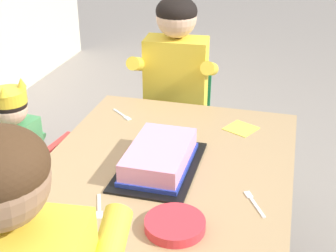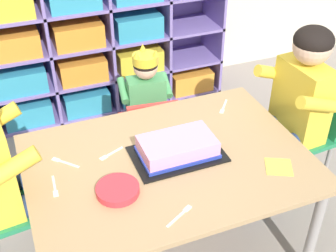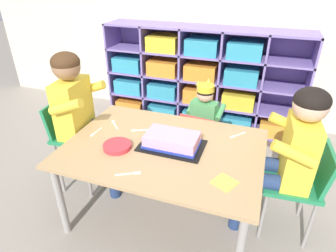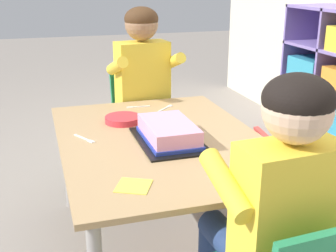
% 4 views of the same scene
% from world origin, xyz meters
% --- Properties ---
extents(ground, '(16.00, 16.00, 0.00)m').
position_xyz_m(ground, '(0.00, 0.00, 0.00)').
color(ground, gray).
extents(storage_cubby_shelf, '(2.10, 0.37, 1.06)m').
position_xyz_m(storage_cubby_shelf, '(-0.16, 1.46, 0.47)').
color(storage_cubby_shelf, '#7F6BB2').
rests_on(storage_cubby_shelf, ground).
extents(activity_table, '(1.24, 0.88, 0.57)m').
position_xyz_m(activity_table, '(0.00, 0.00, 0.51)').
color(activity_table, tan).
rests_on(activity_table, ground).
extents(classroom_chair_blue, '(0.34, 0.35, 0.56)m').
position_xyz_m(classroom_chair_blue, '(0.11, 0.58, 0.34)').
color(classroom_chair_blue, red).
rests_on(classroom_chair_blue, ground).
extents(child_with_crown, '(0.31, 0.32, 0.81)m').
position_xyz_m(child_with_crown, '(0.12, 0.68, 0.50)').
color(child_with_crown, '#4C9E5B').
rests_on(child_with_crown, ground).
extents(classroom_chair_adult_side, '(0.35, 0.37, 0.72)m').
position_xyz_m(classroom_chair_adult_side, '(-0.77, 0.09, 0.46)').
color(classroom_chair_adult_side, '#238451').
rests_on(classroom_chair_adult_side, ground).
extents(adult_helper_seated, '(0.45, 0.43, 1.09)m').
position_xyz_m(adult_helper_seated, '(-0.66, 0.10, 0.68)').
color(adult_helper_seated, yellow).
rests_on(adult_helper_seated, ground).
extents(classroom_chair_guest_side, '(0.38, 0.37, 0.65)m').
position_xyz_m(classroom_chair_guest_side, '(0.85, 0.15, 0.41)').
color(classroom_chair_guest_side, '#238451').
rests_on(classroom_chair_guest_side, ground).
extents(guest_at_table_side, '(0.44, 0.42, 1.02)m').
position_xyz_m(guest_at_table_side, '(0.74, 0.14, 0.63)').
color(guest_at_table_side, yellow).
rests_on(guest_at_table_side, ground).
extents(birthday_cake_on_tray, '(0.41, 0.26, 0.09)m').
position_xyz_m(birthday_cake_on_tray, '(0.05, 0.02, 0.61)').
color(birthday_cake_on_tray, black).
rests_on(birthday_cake_on_tray, activity_table).
extents(paper_plate_stack, '(0.18, 0.18, 0.03)m').
position_xyz_m(paper_plate_stack, '(-0.27, -0.12, 0.59)').
color(paper_plate_stack, '#DB333D').
rests_on(paper_plate_stack, activity_table).
extents(paper_napkin_square, '(0.15, 0.15, 0.00)m').
position_xyz_m(paper_napkin_square, '(0.43, -0.22, 0.57)').
color(paper_napkin_square, '#F4DB4C').
rests_on(paper_napkin_square, activity_table).
extents(fork_by_napkin, '(0.12, 0.06, 0.00)m').
position_xyz_m(fork_by_napkin, '(-0.23, 0.13, 0.57)').
color(fork_by_napkin, white).
rests_on(fork_by_napkin, activity_table).
extents(fork_near_cake_tray, '(0.10, 0.11, 0.00)m').
position_xyz_m(fork_near_cake_tray, '(0.42, 0.29, 0.57)').
color(fork_near_cake_tray, white).
rests_on(fork_near_cake_tray, activity_table).
extents(fork_scattered_mid_table, '(0.02, 0.13, 0.00)m').
position_xyz_m(fork_scattered_mid_table, '(-0.50, 0.01, 0.57)').
color(fork_scattered_mid_table, white).
rests_on(fork_scattered_mid_table, activity_table).
extents(fork_near_child_seat, '(0.11, 0.11, 0.00)m').
position_xyz_m(fork_near_child_seat, '(-0.44, 0.15, 0.57)').
color(fork_near_child_seat, white).
rests_on(fork_near_child_seat, activity_table).
extents(fork_beside_plate_stack, '(0.13, 0.08, 0.00)m').
position_xyz_m(fork_beside_plate_stack, '(-0.08, -0.32, 0.57)').
color(fork_beside_plate_stack, white).
rests_on(fork_beside_plate_stack, activity_table).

